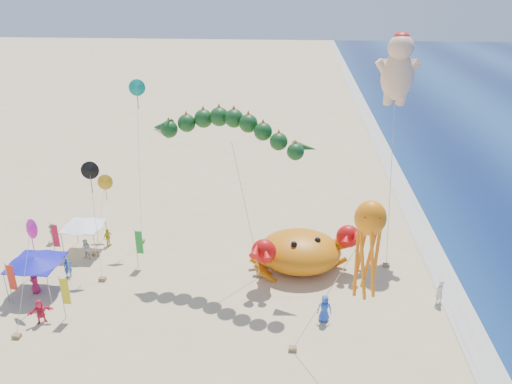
# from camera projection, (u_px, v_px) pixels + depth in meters

# --- Properties ---
(ground) EXTENTS (320.00, 320.00, 0.00)m
(ground) POSITION_uv_depth(u_px,v_px,m) (281.00, 287.00, 35.88)
(ground) COLOR #D1B784
(ground) RESTS_ON ground
(foam_strip) EXTENTS (320.00, 320.00, 0.00)m
(foam_strip) POSITION_uv_depth(u_px,v_px,m) (452.00, 295.00, 34.94)
(foam_strip) COLOR silver
(foam_strip) RESTS_ON ground
(crab_inflatable) EXTENTS (8.43, 7.22, 3.69)m
(crab_inflatable) POSITION_uv_depth(u_px,v_px,m) (300.00, 251.00, 37.42)
(crab_inflatable) COLOR orange
(crab_inflatable) RESTS_ON ground
(dragon_kite) EXTENTS (11.42, 4.27, 11.91)m
(dragon_kite) POSITION_uv_depth(u_px,v_px,m) (229.00, 135.00, 33.85)
(dragon_kite) COLOR #103C15
(dragon_kite) RESTS_ON ground
(cherub_kite) EXTENTS (2.48, 6.42, 16.86)m
(cherub_kite) POSITION_uv_depth(u_px,v_px,m) (398.00, 67.00, 37.50)
(cherub_kite) COLOR #FFCA9B
(cherub_kite) RESTS_ON ground
(octopus_kite) EXTENTS (4.69, 1.76, 10.29)m
(octopus_kite) POSITION_uv_depth(u_px,v_px,m) (368.00, 242.00, 25.51)
(octopus_kite) COLOR orange
(octopus_kite) RESTS_ON ground
(canopy_blue) EXTENTS (3.58, 3.58, 2.71)m
(canopy_blue) POSITION_uv_depth(u_px,v_px,m) (35.00, 260.00, 34.57)
(canopy_blue) COLOR gray
(canopy_blue) RESTS_ON ground
(canopy_white) EXTENTS (3.12, 3.12, 2.71)m
(canopy_white) POSITION_uv_depth(u_px,v_px,m) (83.00, 224.00, 39.71)
(canopy_white) COLOR gray
(canopy_white) RESTS_ON ground
(feather_flags) EXTENTS (7.60, 7.19, 3.20)m
(feather_flags) POSITION_uv_depth(u_px,v_px,m) (69.00, 261.00, 35.30)
(feather_flags) COLOR gray
(feather_flags) RESTS_ON ground
(beachgoers) EXTENTS (31.09, 11.61, 1.89)m
(beachgoers) POSITION_uv_depth(u_px,v_px,m) (126.00, 272.00, 36.04)
(beachgoers) COLOR #D72244
(beachgoers) RESTS_ON ground
(small_kites) EXTENTS (5.83, 14.14, 13.26)m
(small_kites) POSITION_uv_depth(u_px,v_px,m) (94.00, 176.00, 37.13)
(small_kites) COLOR gold
(small_kites) RESTS_ON ground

